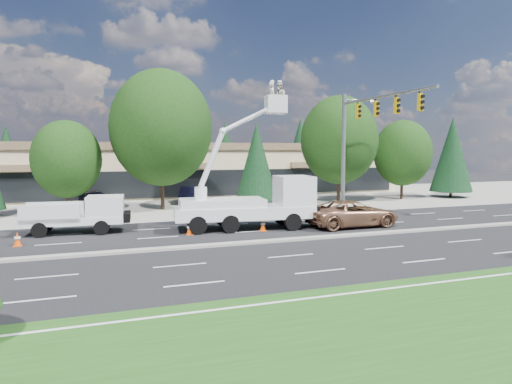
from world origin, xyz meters
name	(u,v)px	position (x,y,z in m)	size (l,w,h in m)	color
ground	(265,242)	(0.00, 0.00, 0.00)	(140.00, 140.00, 0.00)	black
concrete_apron	(187,202)	(0.00, 20.00, 0.01)	(140.00, 22.00, 0.01)	gray
grass_verge	(454,341)	(0.00, -13.00, 0.01)	(140.00, 10.00, 0.01)	#1F4814
road_median	(265,241)	(0.00, 0.00, 0.06)	(120.00, 0.55, 0.12)	gray
strip_mall	(169,167)	(0.00, 29.97, 2.83)	(50.40, 15.40, 5.50)	tan
tree_front_c	(66,159)	(-10.00, 15.00, 4.08)	(5.03, 5.03, 6.98)	#332114
tree_front_d	(161,128)	(-3.00, 15.00, 6.49)	(8.00, 8.00, 11.10)	#332114
tree_front_e	(257,161)	(5.00, 15.00, 3.82)	(3.61, 3.61, 7.11)	#332114
tree_front_f	(339,140)	(13.00, 15.00, 5.68)	(7.00, 7.00, 9.71)	#332114
tree_front_g	(403,153)	(20.00, 15.00, 4.48)	(5.52, 5.52, 7.66)	#332114
tree_front_h	(452,154)	(26.00, 15.00, 4.35)	(4.11, 4.11, 8.10)	#332114
tree_back_a	(7,154)	(-18.00, 42.00, 4.24)	(4.01, 4.01, 7.90)	#332114
tree_back_b	(124,141)	(-4.00, 42.00, 5.98)	(5.66, 5.66, 11.15)	#332114
tree_back_c	(225,150)	(10.00, 42.00, 4.72)	(4.47, 4.47, 8.81)	#332114
tree_back_d	(300,147)	(22.00, 42.00, 5.22)	(4.93, 4.93, 9.73)	#332114
signal_mast	(360,132)	(10.03, 7.04, 6.06)	(2.76, 10.16, 9.00)	gray
utility_pickup	(81,218)	(-8.93, 6.15, 0.87)	(5.70, 2.63, 2.11)	white
bucket_truck	(255,198)	(0.95, 4.12, 1.88)	(8.56, 3.52, 8.89)	white
traffic_cone_a	(17,239)	(-11.86, 3.36, 0.34)	(0.40, 0.40, 0.70)	#EB4A07
traffic_cone_b	(190,229)	(-3.22, 3.49, 0.34)	(0.40, 0.40, 0.70)	#EB4A07
traffic_cone_c	(263,225)	(1.10, 3.22, 0.34)	(0.40, 0.40, 0.70)	#EB4A07
traffic_cone_d	(343,218)	(7.08, 4.17, 0.34)	(0.40, 0.40, 0.70)	#EB4A07
traffic_cone_e	(383,216)	(9.89, 3.80, 0.34)	(0.40, 0.40, 0.70)	#EB4A07
minivan	(352,213)	(6.89, 2.80, 0.82)	(2.71, 5.87, 1.63)	#99694A
parked_car_west	(94,200)	(-8.15, 16.69, 0.81)	(1.91, 4.75, 1.62)	black
parked_car_east	(189,195)	(0.00, 19.28, 0.73)	(1.54, 4.42, 1.45)	black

